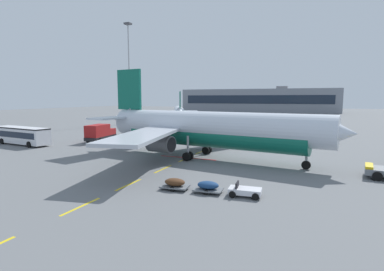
{
  "coord_description": "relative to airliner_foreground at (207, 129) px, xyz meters",
  "views": [
    {
      "loc": [
        33.81,
        -14.32,
        7.94
      ],
      "look_at": [
        18.26,
        22.91,
        2.92
      ],
      "focal_mm": 28.27,
      "sensor_mm": 36.0,
      "label": 1
    }
  ],
  "objects": [
    {
      "name": "airliner_mid_left",
      "position": [
        -29.93,
        55.02,
        -0.75
      ],
      "size": [
        25.5,
        26.91,
        9.87
      ],
      "color": "silver",
      "rests_on": "ground"
    },
    {
      "name": "apron_shuttle_bus",
      "position": [
        -33.25,
        -1.18,
        -2.2
      ],
      "size": [
        12.25,
        4.06,
        3.0
      ],
      "color": "silver",
      "rests_on": "ground"
    },
    {
      "name": "fuel_service_truck",
      "position": [
        -23.37,
        7.01,
        -2.3
      ],
      "size": [
        3.33,
        7.24,
        3.14
      ],
      "color": "black",
      "rests_on": "ground"
    },
    {
      "name": "terminal_satellite",
      "position": [
        -19.24,
        142.01,
        2.54
      ],
      "size": [
        87.56,
        22.25,
        14.56
      ],
      "color": "gray",
      "rests_on": "ground"
    },
    {
      "name": "baggage_train",
      "position": [
        5.1,
        -13.85,
        -3.42
      ],
      "size": [
        8.69,
        2.24,
        1.14
      ],
      "color": "silver",
      "rests_on": "ground"
    },
    {
      "name": "apron_paint_markings",
      "position": [
        -2.48,
        16.31,
        -3.95
      ],
      "size": [
        8.0,
        98.22,
        0.01
      ],
      "color": "yellow",
      "rests_on": "ground"
    },
    {
      "name": "ground",
      "position": [
        19.52,
        17.16,
        -3.95
      ],
      "size": [
        400.0,
        400.0,
        0.0
      ],
      "primitive_type": "plane",
      "color": "slate"
    },
    {
      "name": "airliner_foreground",
      "position": [
        0.0,
        0.0,
        0.0
      ],
      "size": [
        34.8,
        34.3,
        12.2
      ],
      "color": "silver",
      "rests_on": "ground"
    },
    {
      "name": "apron_light_mast_near",
      "position": [
        -39.5,
        40.46,
        14.21
      ],
      "size": [
        1.8,
        1.8,
        29.84
      ],
      "color": "slate",
      "rests_on": "ground"
    }
  ]
}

